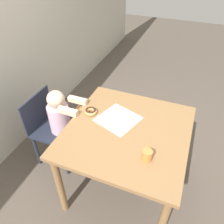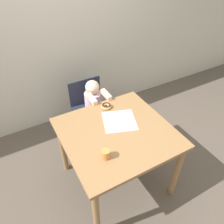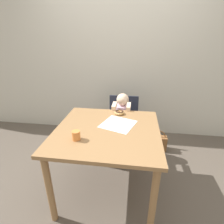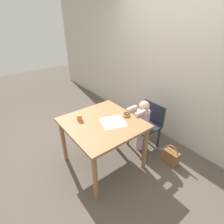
{
  "view_description": "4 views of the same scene",
  "coord_description": "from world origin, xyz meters",
  "px_view_note": "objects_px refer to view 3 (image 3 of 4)",
  "views": [
    {
      "loc": [
        -1.25,
        -0.36,
        2.01
      ],
      "look_at": [
        0.03,
        0.15,
        0.9
      ],
      "focal_mm": 35.0,
      "sensor_mm": 36.0,
      "label": 1
    },
    {
      "loc": [
        -0.76,
        -1.27,
        2.21
      ],
      "look_at": [
        0.03,
        0.15,
        0.9
      ],
      "focal_mm": 35.0,
      "sensor_mm": 36.0,
      "label": 2
    },
    {
      "loc": [
        0.25,
        -1.47,
        1.62
      ],
      "look_at": [
        0.03,
        0.15,
        0.9
      ],
      "focal_mm": 28.0,
      "sensor_mm": 36.0,
      "label": 3
    },
    {
      "loc": [
        1.68,
        -1.14,
        2.09
      ],
      "look_at": [
        0.03,
        0.15,
        0.9
      ],
      "focal_mm": 28.0,
      "sensor_mm": 36.0,
      "label": 4
    }
  ],
  "objects_px": {
    "handbag": "(158,142)",
    "child_figure": "(122,123)",
    "chair": "(123,122)",
    "cup": "(76,135)",
    "donut": "(119,112)"
  },
  "relations": [
    {
      "from": "chair",
      "to": "cup",
      "type": "xyz_separation_m",
      "value": [
        -0.33,
        -1.07,
        0.38
      ]
    },
    {
      "from": "chair",
      "to": "cup",
      "type": "bearing_deg",
      "value": -107.02
    },
    {
      "from": "donut",
      "to": "handbag",
      "type": "height_order",
      "value": "donut"
    },
    {
      "from": "donut",
      "to": "child_figure",
      "type": "bearing_deg",
      "value": 88.59
    },
    {
      "from": "cup",
      "to": "child_figure",
      "type": "bearing_deg",
      "value": 71.01
    },
    {
      "from": "child_figure",
      "to": "handbag",
      "type": "distance_m",
      "value": 0.66
    },
    {
      "from": "child_figure",
      "to": "handbag",
      "type": "bearing_deg",
      "value": 12.28
    },
    {
      "from": "child_figure",
      "to": "handbag",
      "type": "relative_size",
      "value": 2.75
    },
    {
      "from": "chair",
      "to": "handbag",
      "type": "bearing_deg",
      "value": -0.06
    },
    {
      "from": "child_figure",
      "to": "cup",
      "type": "distance_m",
      "value": 1.07
    },
    {
      "from": "donut",
      "to": "handbag",
      "type": "bearing_deg",
      "value": 40.91
    },
    {
      "from": "handbag",
      "to": "donut",
      "type": "bearing_deg",
      "value": -139.09
    },
    {
      "from": "child_figure",
      "to": "donut",
      "type": "distance_m",
      "value": 0.48
    },
    {
      "from": "chair",
      "to": "handbag",
      "type": "xyz_separation_m",
      "value": [
        0.54,
        -0.0,
        -0.31
      ]
    },
    {
      "from": "handbag",
      "to": "child_figure",
      "type": "bearing_deg",
      "value": -167.72
    }
  ]
}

